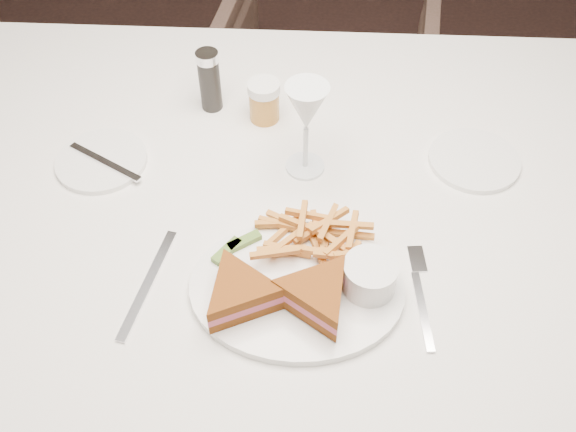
# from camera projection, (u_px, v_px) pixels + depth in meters

# --- Properties ---
(table) EXTENTS (1.71, 1.26, 0.75)m
(table) POSITION_uv_depth(u_px,v_px,m) (292.00, 331.00, 1.34)
(table) COLOR silver
(table) RESTS_ON ground
(chair_far) EXTENTS (0.62, 0.58, 0.64)m
(chair_far) POSITION_uv_depth(u_px,v_px,m) (323.00, 88.00, 1.96)
(chair_far) COLOR #4A362E
(chair_far) RESTS_ON ground
(table_setting) EXTENTS (0.81, 0.58, 0.18)m
(table_setting) POSITION_uv_depth(u_px,v_px,m) (295.00, 226.00, 0.99)
(table_setting) COLOR white
(table_setting) RESTS_ON table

